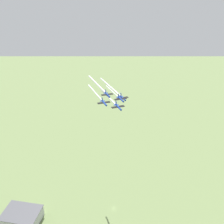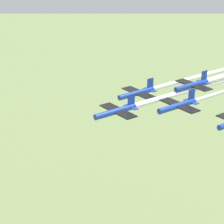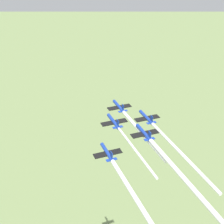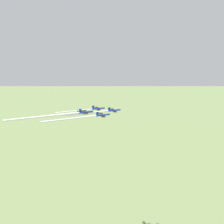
# 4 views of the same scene
# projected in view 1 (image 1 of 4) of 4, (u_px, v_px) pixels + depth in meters

# --- Properties ---
(ground_plane) EXTENTS (3000.00, 3000.00, 0.00)m
(ground_plane) POSITION_uv_depth(u_px,v_px,m) (114.00, 209.00, 243.49)
(ground_plane) COLOR #6B7F4C
(hangar) EXTENTS (37.66, 25.79, 13.57)m
(hangar) POSITION_uv_depth(u_px,v_px,m) (22.00, 217.00, 226.10)
(hangar) COLOR #B7B7BC
(hangar) RESTS_ON ground_plane
(jet_0) EXTENTS (9.94, 10.14, 3.55)m
(jet_0) POSITION_uv_depth(u_px,v_px,m) (118.00, 107.00, 156.34)
(jet_0) COLOR #19389E
(jet_1) EXTENTS (9.94, 10.14, 3.55)m
(jet_1) POSITION_uv_depth(u_px,v_px,m) (121.00, 99.00, 167.96)
(jet_1) COLOR #19389E
(jet_2) EXTENTS (9.94, 10.14, 3.55)m
(jet_2) POSITION_uv_depth(u_px,v_px,m) (104.00, 103.00, 164.10)
(jet_2) COLOR #19389E
(jet_3) EXTENTS (9.94, 10.14, 3.55)m
(jet_3) POSITION_uv_depth(u_px,v_px,m) (123.00, 98.00, 181.79)
(jet_3) COLOR #19389E
(jet_4) EXTENTS (9.94, 10.14, 3.55)m
(jet_4) POSITION_uv_depth(u_px,v_px,m) (107.00, 95.00, 175.37)
(jet_4) COLOR #19389E
(smoke_trail_0) EXTENTS (18.12, 29.70, 1.29)m
(smoke_trail_0) POSITION_uv_depth(u_px,v_px,m) (108.00, 96.00, 174.66)
(smoke_trail_0) COLOR white
(smoke_trail_1) EXTENTS (15.26, 25.29, 0.79)m
(smoke_trail_1) POSITION_uv_depth(u_px,v_px,m) (112.00, 91.00, 184.25)
(smoke_trail_1) COLOR white
(smoke_trail_2) EXTENTS (20.85, 34.56, 1.10)m
(smoke_trail_2) POSITION_uv_depth(u_px,v_px,m) (95.00, 92.00, 184.83)
(smoke_trail_2) COLOR white
(smoke_trail_3) EXTENTS (28.63, 47.57, 1.39)m
(smoke_trail_3) POSITION_uv_depth(u_px,v_px,m) (110.00, 86.00, 208.81)
(smoke_trail_3) COLOR white
(smoke_trail_4) EXTENTS (26.94, 44.68, 1.38)m
(smoke_trail_4) POSITION_uv_depth(u_px,v_px,m) (96.00, 83.00, 200.98)
(smoke_trail_4) COLOR white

